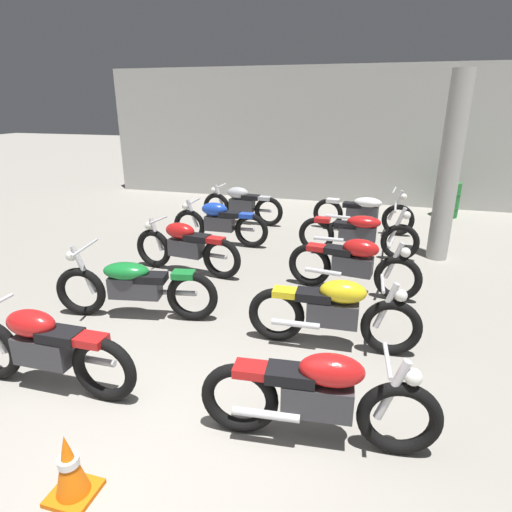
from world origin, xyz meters
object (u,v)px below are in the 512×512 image
at_px(support_pillar, 449,170).
at_px(motorcycle_left_row_3, 219,222).
at_px(oil_drum, 447,199).
at_px(motorcycle_right_row_2, 353,264).
at_px(motorcycle_right_row_0, 319,396).
at_px(motorcycle_right_row_1, 334,311).
at_px(motorcycle_left_row_1, 134,286).
at_px(motorcycle_left_row_4, 242,204).
at_px(traffic_cone, 69,468).
at_px(motorcycle_left_row_0, 43,348).
at_px(motorcycle_right_row_4, 363,211).
at_px(motorcycle_left_row_2, 186,246).
at_px(motorcycle_right_row_3, 358,232).

relative_size(support_pillar, motorcycle_left_row_3, 1.62).
xyz_separation_m(support_pillar, oil_drum, (0.50, 3.28, -1.18)).
distance_m(motorcycle_right_row_2, oil_drum, 5.58).
bearing_deg(motorcycle_right_row_0, motorcycle_right_row_1, 92.23).
distance_m(motorcycle_right_row_0, motorcycle_right_row_2, 3.13).
distance_m(motorcycle_left_row_1, oil_drum, 8.22).
distance_m(support_pillar, motorcycle_right_row_2, 2.67).
height_order(motorcycle_left_row_1, motorcycle_right_row_2, motorcycle_left_row_1).
height_order(motorcycle_left_row_4, traffic_cone, motorcycle_left_row_4).
xyz_separation_m(motorcycle_left_row_3, motorcycle_right_row_0, (2.67, -4.73, 0.00)).
relative_size(motorcycle_left_row_0, motorcycle_right_row_2, 1.00).
relative_size(motorcycle_right_row_2, motorcycle_right_row_4, 0.91).
bearing_deg(oil_drum, motorcycle_left_row_4, -156.39).
distance_m(motorcycle_left_row_0, oil_drum, 9.59).
height_order(oil_drum, traffic_cone, oil_drum).
distance_m(motorcycle_right_row_4, traffic_cone, 7.64).
relative_size(motorcycle_left_row_3, motorcycle_left_row_4, 1.00).
xyz_separation_m(motorcycle_left_row_2, motorcycle_right_row_3, (2.67, 1.62, -0.01)).
bearing_deg(motorcycle_left_row_3, motorcycle_right_row_3, 1.73).
xyz_separation_m(support_pillar, motorcycle_right_row_2, (-1.37, -1.98, -1.14)).
distance_m(motorcycle_right_row_1, traffic_cone, 2.99).
distance_m(motorcycle_right_row_1, motorcycle_right_row_4, 4.92).
height_order(motorcycle_left_row_2, motorcycle_right_row_0, same).
height_order(motorcycle_left_row_4, motorcycle_right_row_4, motorcycle_right_row_4).
relative_size(motorcycle_left_row_1, motorcycle_right_row_0, 1.09).
bearing_deg(oil_drum, motorcycle_right_row_2, -109.61).
relative_size(support_pillar, motorcycle_left_row_2, 1.62).
height_order(motorcycle_left_row_0, motorcycle_left_row_1, motorcycle_left_row_1).
height_order(motorcycle_right_row_2, motorcycle_right_row_3, motorcycle_right_row_3).
xyz_separation_m(motorcycle_left_row_0, motorcycle_left_row_3, (-0.00, 4.76, 0.00)).
relative_size(motorcycle_right_row_0, oil_drum, 2.32).
relative_size(motorcycle_left_row_1, motorcycle_left_row_3, 1.09).
relative_size(support_pillar, motorcycle_left_row_1, 1.49).
height_order(support_pillar, motorcycle_right_row_3, support_pillar).
bearing_deg(motorcycle_left_row_0, motorcycle_right_row_4, 67.62).
bearing_deg(motorcycle_right_row_0, motorcycle_left_row_0, -179.41).
relative_size(motorcycle_right_row_3, motorcycle_right_row_4, 1.00).
height_order(motorcycle_left_row_3, traffic_cone, motorcycle_left_row_3).
relative_size(motorcycle_left_row_1, motorcycle_right_row_1, 1.09).
relative_size(motorcycle_right_row_2, motorcycle_right_row_3, 0.91).
height_order(motorcycle_left_row_3, motorcycle_right_row_4, motorcycle_right_row_4).
distance_m(motorcycle_left_row_3, motorcycle_right_row_3, 2.67).
distance_m(motorcycle_left_row_1, motorcycle_right_row_2, 3.10).
xyz_separation_m(motorcycle_left_row_4, motorcycle_right_row_4, (2.73, 0.09, -0.01)).
height_order(motorcycle_right_row_0, motorcycle_right_row_4, motorcycle_right_row_4).
xyz_separation_m(motorcycle_right_row_2, oil_drum, (1.87, 5.26, -0.03)).
distance_m(motorcycle_right_row_0, motorcycle_right_row_4, 6.45).
relative_size(motorcycle_left_row_1, traffic_cone, 3.99).
bearing_deg(motorcycle_right_row_3, motorcycle_right_row_2, -88.74).
relative_size(motorcycle_left_row_2, motorcycle_right_row_4, 0.91).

